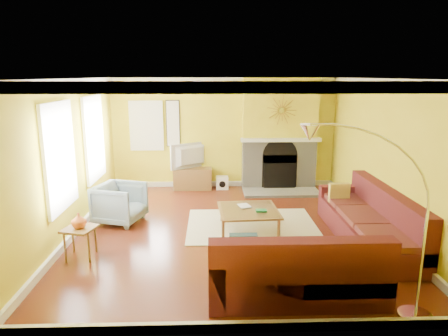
{
  "coord_description": "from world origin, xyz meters",
  "views": [
    {
      "loc": [
        -0.31,
        -6.83,
        2.75
      ],
      "look_at": [
        -0.08,
        0.4,
        1.07
      ],
      "focal_mm": 32.0,
      "sensor_mm": 36.0,
      "label": 1
    }
  ],
  "objects_px": {
    "sectional_sofa": "(307,224)",
    "media_console": "(193,179)",
    "arc_lamp": "(371,228)",
    "coffee_table": "(248,220)",
    "side_table": "(81,242)",
    "armchair": "(120,203)"
  },
  "relations": [
    {
      "from": "media_console",
      "to": "arc_lamp",
      "type": "xyz_separation_m",
      "value": [
        2.2,
        -5.54,
        0.87
      ]
    },
    {
      "from": "media_console",
      "to": "side_table",
      "type": "relative_size",
      "value": 1.93
    },
    {
      "from": "coffee_table",
      "to": "side_table",
      "type": "distance_m",
      "value": 2.86
    },
    {
      "from": "side_table",
      "to": "arc_lamp",
      "type": "bearing_deg",
      "value": -25.01
    },
    {
      "from": "sectional_sofa",
      "to": "side_table",
      "type": "distance_m",
      "value": 3.54
    },
    {
      "from": "side_table",
      "to": "sectional_sofa",
      "type": "bearing_deg",
      "value": 1.89
    },
    {
      "from": "coffee_table",
      "to": "side_table",
      "type": "xyz_separation_m",
      "value": [
        -2.68,
        -1.0,
        0.04
      ]
    },
    {
      "from": "media_console",
      "to": "arc_lamp",
      "type": "bearing_deg",
      "value": -68.36
    },
    {
      "from": "sectional_sofa",
      "to": "coffee_table",
      "type": "bearing_deg",
      "value": 133.97
    },
    {
      "from": "armchair",
      "to": "arc_lamp",
      "type": "xyz_separation_m",
      "value": [
        3.48,
        -3.26,
        0.75
      ]
    },
    {
      "from": "media_console",
      "to": "armchair",
      "type": "xyz_separation_m",
      "value": [
        -1.28,
        -2.28,
        0.12
      ]
    },
    {
      "from": "coffee_table",
      "to": "sectional_sofa",
      "type": "bearing_deg",
      "value": -46.03
    },
    {
      "from": "sectional_sofa",
      "to": "coffee_table",
      "type": "distance_m",
      "value": 1.25
    },
    {
      "from": "armchair",
      "to": "side_table",
      "type": "height_order",
      "value": "armchair"
    },
    {
      "from": "media_console",
      "to": "side_table",
      "type": "bearing_deg",
      "value": -112.32
    },
    {
      "from": "media_console",
      "to": "arc_lamp",
      "type": "relative_size",
      "value": 0.42
    },
    {
      "from": "armchair",
      "to": "side_table",
      "type": "xyz_separation_m",
      "value": [
        -0.28,
        -1.51,
        -0.14
      ]
    },
    {
      "from": "sectional_sofa",
      "to": "media_console",
      "type": "xyz_separation_m",
      "value": [
        -1.98,
        3.68,
        -0.19
      ]
    },
    {
      "from": "media_console",
      "to": "arc_lamp",
      "type": "height_order",
      "value": "arc_lamp"
    },
    {
      "from": "sectional_sofa",
      "to": "media_console",
      "type": "bearing_deg",
      "value": 118.27
    },
    {
      "from": "arc_lamp",
      "to": "sectional_sofa",
      "type": "bearing_deg",
      "value": 96.8
    },
    {
      "from": "side_table",
      "to": "media_console",
      "type": "bearing_deg",
      "value": 67.68
    }
  ]
}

